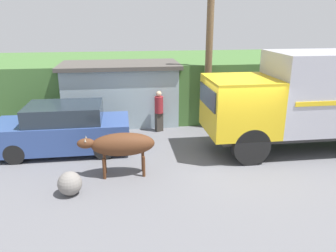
% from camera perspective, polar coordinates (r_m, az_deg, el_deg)
% --- Properties ---
extents(ground_plane, '(60.00, 60.00, 0.00)m').
position_cam_1_polar(ground_plane, '(10.86, 11.65, -6.09)').
color(ground_plane, slate).
extents(hillside_embankment, '(32.00, 6.39, 2.58)m').
position_cam_1_polar(hillside_embankment, '(16.92, 4.18, 7.63)').
color(hillside_embankment, '#426B33').
rests_on(hillside_embankment, ground_plane).
extents(building_backdrop, '(5.02, 2.70, 2.59)m').
position_cam_1_polar(building_backdrop, '(14.51, -8.18, 5.78)').
color(building_backdrop, '#99ADB7').
rests_on(building_backdrop, ground_plane).
extents(cargo_truck, '(7.22, 2.27, 3.37)m').
position_cam_1_polar(cargo_truck, '(12.20, 24.64, 4.60)').
color(cargo_truck, '#2D2D2D').
rests_on(cargo_truck, ground_plane).
extents(brown_cow, '(2.20, 0.68, 1.30)m').
position_cam_1_polar(brown_cow, '(9.50, -8.13, -3.26)').
color(brown_cow, '#512D19').
rests_on(brown_cow, ground_plane).
extents(parked_suv, '(4.48, 1.89, 1.68)m').
position_cam_1_polar(parked_suv, '(11.69, -17.75, -0.55)').
color(parked_suv, '#334C8C').
rests_on(parked_suv, ground_plane).
extents(pedestrian_on_hill, '(0.45, 0.45, 1.67)m').
position_cam_1_polar(pedestrian_on_hill, '(13.17, -1.59, 2.89)').
color(pedestrian_on_hill, '#38332D').
rests_on(pedestrian_on_hill, ground_plane).
extents(utility_pole, '(0.90, 0.28, 6.15)m').
position_cam_1_polar(utility_pole, '(13.36, 7.16, 12.83)').
color(utility_pole, brown).
rests_on(utility_pole, ground_plane).
extents(roadside_rock, '(0.63, 0.63, 0.63)m').
position_cam_1_polar(roadside_rock, '(9.02, -16.72, -9.56)').
color(roadside_rock, gray).
rests_on(roadside_rock, ground_plane).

